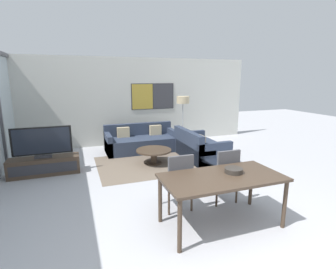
{
  "coord_description": "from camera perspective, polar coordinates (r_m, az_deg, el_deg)",
  "views": [
    {
      "loc": [
        -1.92,
        -2.29,
        2.18
      ],
      "look_at": [
        -0.01,
        2.96,
        0.95
      ],
      "focal_mm": 28.0,
      "sensor_mm": 36.0,
      "label": 1
    }
  ],
  "objects": [
    {
      "name": "coffee_table",
      "position": [
        6.71,
        -3.1,
        -4.05
      ],
      "size": [
        0.9,
        0.9,
        0.37
      ],
      "color": "#423326",
      "rests_on": "ground_plane"
    },
    {
      "name": "sofa_main",
      "position": [
        7.96,
        -5.91,
        -1.58
      ],
      "size": [
        2.1,
        0.95,
        0.79
      ],
      "color": "#2D384C",
      "rests_on": "ground_plane"
    },
    {
      "name": "wall_back",
      "position": [
        8.73,
        -7.13,
        7.2
      ],
      "size": [
        8.07,
        0.09,
        2.8
      ],
      "color": "silver",
      "rests_on": "ground_plane"
    },
    {
      "name": "area_rug",
      "position": [
        6.79,
        -3.07,
        -6.29
      ],
      "size": [
        2.83,
        2.11,
        0.01
      ],
      "color": "#706051",
      "rests_on": "ground_plane"
    },
    {
      "name": "dining_chair_centre",
      "position": [
        4.72,
        12.12,
        -8.2
      ],
      "size": [
        0.46,
        0.46,
        0.98
      ],
      "color": "#4C4C51",
      "rests_on": "ground_plane"
    },
    {
      "name": "television",
      "position": [
        6.48,
        -25.7,
        -1.54
      ],
      "size": [
        1.25,
        0.2,
        0.7
      ],
      "color": "#2D2D33",
      "rests_on": "tv_console"
    },
    {
      "name": "ground_plane",
      "position": [
        3.7,
        17.7,
        -24.32
      ],
      "size": [
        24.0,
        24.0,
        0.0
      ],
      "primitive_type": "plane",
      "color": "#B2B2B7"
    },
    {
      "name": "fruit_bowl",
      "position": [
        4.08,
        14.1,
        -7.53
      ],
      "size": [
        0.27,
        0.27,
        0.07
      ],
      "color": "#332D28",
      "rests_on": "dining_table"
    },
    {
      "name": "dining_chair_left",
      "position": [
        4.35,
        2.19,
        -9.7
      ],
      "size": [
        0.46,
        0.46,
        0.98
      ],
      "color": "#4C4C51",
      "rests_on": "ground_plane"
    },
    {
      "name": "tv_console",
      "position": [
        6.62,
        -25.26,
        -6.19
      ],
      "size": [
        1.51,
        0.44,
        0.41
      ],
      "color": "#423326",
      "rests_on": "ground_plane"
    },
    {
      "name": "floor_lamp",
      "position": [
        8.25,
        3.28,
        6.86
      ],
      "size": [
        0.4,
        0.4,
        1.6
      ],
      "color": "#2D2D33",
      "rests_on": "ground_plane"
    },
    {
      "name": "sofa_side",
      "position": [
        7.22,
        6.62,
        -3.05
      ],
      "size": [
        0.95,
        1.63,
        0.79
      ],
      "rotation": [
        0.0,
        0.0,
        1.57
      ],
      "color": "#2D384C",
      "rests_on": "ground_plane"
    },
    {
      "name": "dining_table",
      "position": [
        3.95,
        11.7,
        -9.87
      ],
      "size": [
        1.77,
        0.89,
        0.77
      ],
      "color": "#423326",
      "rests_on": "ground_plane"
    }
  ]
}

